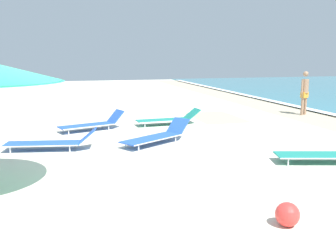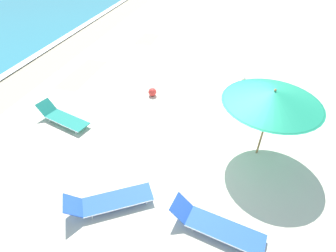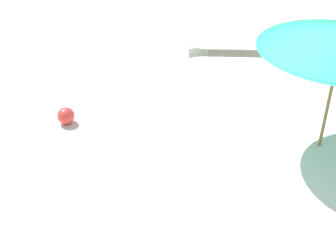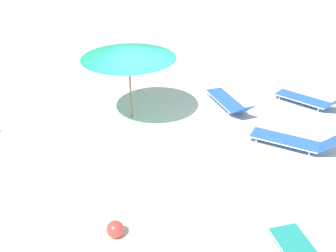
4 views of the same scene
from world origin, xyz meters
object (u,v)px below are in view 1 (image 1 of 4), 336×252
sun_lounger_beside_umbrella (93,124)px  beachgoer_wading_adult (305,90)px  sun_lounger_mid_beach_solo (325,153)px  beach_ball (287,214)px  sun_lounger_mid_beach_pair_a (52,142)px  sun_lounger_under_umbrella (157,136)px  sun_lounger_near_water_right (169,119)px

sun_lounger_beside_umbrella → beachgoer_wading_adult: beachgoer_wading_adult is taller
sun_lounger_mid_beach_solo → beach_ball: 3.69m
sun_lounger_beside_umbrella → sun_lounger_mid_beach_pair_a: 2.66m
sun_lounger_beside_umbrella → beachgoer_wading_adult: size_ratio=1.24×
sun_lounger_mid_beach_solo → sun_lounger_under_umbrella: bearing=-116.2°
sun_lounger_mid_beach_pair_a → sun_lounger_beside_umbrella: bearing=163.5°
sun_lounger_beside_umbrella → sun_lounger_mid_beach_solo: bearing=23.7°
sun_lounger_under_umbrella → sun_lounger_mid_beach_pair_a: 2.77m
sun_lounger_beside_umbrella → beachgoer_wading_adult: (-1.04, 8.50, 0.78)m
sun_lounger_mid_beach_solo → sun_lounger_mid_beach_pair_a: (-2.77, -5.98, -0.01)m
sun_lounger_mid_beach_solo → sun_lounger_mid_beach_pair_a: size_ratio=0.93×
sun_lounger_mid_beach_pair_a → sun_lounger_under_umbrella: bearing=100.8°
sun_lounger_near_water_right → beachgoer_wading_adult: (-0.73, 5.87, 0.79)m
sun_lounger_under_umbrella → sun_lounger_beside_umbrella: 2.83m
beach_ball → sun_lounger_mid_beach_pair_a: bearing=-147.8°
sun_lounger_mid_beach_pair_a → sun_lounger_near_water_right: bearing=135.1°
beachgoer_wading_adult → sun_lounger_near_water_right: bearing=166.3°
sun_lounger_beside_umbrella → beach_ball: (7.77, 2.21, -0.04)m
sun_lounger_beside_umbrella → sun_lounger_mid_beach_solo: sun_lounger_mid_beach_solo is taller
sun_lounger_under_umbrella → sun_lounger_beside_umbrella: (-2.34, -1.59, 0.00)m
sun_lounger_near_water_right → beachgoer_wading_adult: size_ratio=1.29×
beachgoer_wading_adult → sun_lounger_under_umbrella: bearing=-174.7°
sun_lounger_mid_beach_solo → beach_ball: (2.62, -2.60, -0.04)m
sun_lounger_mid_beach_pair_a → beach_ball: bearing=42.0°
sun_lounger_near_water_right → sun_lounger_beside_umbrella: bearing=-87.0°
sun_lounger_mid_beach_solo → beach_ball: size_ratio=6.29×
sun_lounger_under_umbrella → beachgoer_wading_adult: (-3.38, 6.91, 0.79)m
sun_lounger_near_water_right → beach_ball: sun_lounger_near_water_right is taller
sun_lounger_near_water_right → beachgoer_wading_adult: beachgoer_wading_adult is taller
sun_lounger_near_water_right → beach_ball: size_ratio=6.54×
sun_lounger_beside_umbrella → sun_lounger_near_water_right: size_ratio=0.96×
beach_ball → sun_lounger_mid_beach_solo: bearing=135.2°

